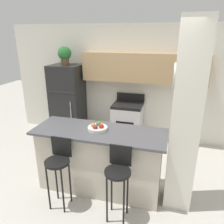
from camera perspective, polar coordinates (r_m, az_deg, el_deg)
ground_plane at (r=3.74m, az=-3.05°, el=-18.90°), size 14.00×14.00×0.00m
wall_back at (r=4.87m, az=5.53°, el=8.86°), size 5.60×0.38×2.55m
pillar_right at (r=2.95m, az=18.61°, el=-2.32°), size 0.38×0.32×2.55m
counter_bar at (r=3.45m, az=-3.20°, el=-12.35°), size 1.97×0.71×1.00m
refrigerator at (r=5.19m, az=-11.42°, el=2.68°), size 0.68×0.64×1.69m
stove_range at (r=4.89m, az=4.07°, el=-2.83°), size 0.63×0.60×1.07m
bar_stool_left at (r=3.13m, az=-13.75°, el=-12.82°), size 0.34×0.34×1.02m
bar_stool_right at (r=2.86m, az=1.67°, el=-15.66°), size 0.34×0.34×1.02m
potted_plant_on_fridge at (r=4.99m, az=-12.27°, el=14.48°), size 0.29×0.29×0.39m
fruit_bowl at (r=3.22m, az=-3.81°, el=-4.10°), size 0.29×0.29×0.11m
trash_bin at (r=5.03m, az=-6.23°, el=-5.65°), size 0.28×0.28×0.38m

